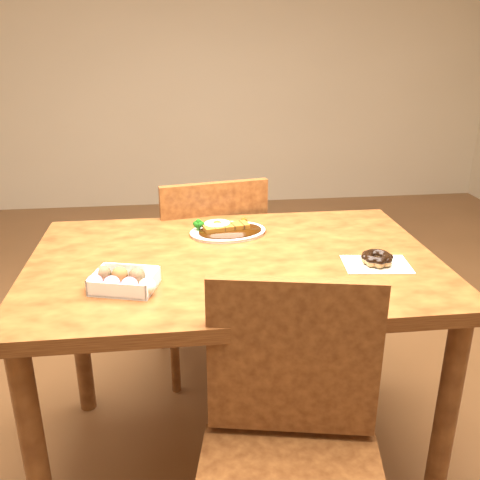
{
  "coord_description": "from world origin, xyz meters",
  "views": [
    {
      "loc": [
        -0.16,
        -1.44,
        1.37
      ],
      "look_at": [
        0.02,
        -0.01,
        0.81
      ],
      "focal_mm": 40.0,
      "sensor_mm": 36.0,
      "label": 1
    }
  ],
  "objects": [
    {
      "name": "chair_near",
      "position": [
        0.07,
        -0.54,
        0.48
      ],
      "size": [
        0.5,
        0.5,
        0.87
      ],
      "rotation": [
        0.0,
        0.0,
        -0.2
      ],
      "color": "#451F0D",
      "rests_on": "ground"
    },
    {
      "name": "donut_box",
      "position": [
        -0.31,
        -0.16,
        0.77
      ],
      "size": [
        0.19,
        0.16,
        0.05
      ],
      "rotation": [
        0.0,
        0.0,
        -0.28
      ],
      "color": "white",
      "rests_on": "table"
    },
    {
      "name": "ground",
      "position": [
        0.0,
        0.0,
        0.0
      ],
      "size": [
        6.0,
        6.0,
        0.0
      ],
      "primitive_type": "plane",
      "color": "brown",
      "rests_on": "ground"
    },
    {
      "name": "table",
      "position": [
        0.0,
        0.0,
        0.65
      ],
      "size": [
        1.2,
        0.8,
        0.75
      ],
      "color": "#451F0D",
      "rests_on": "ground"
    },
    {
      "name": "chair_far",
      "position": [
        -0.05,
        0.54,
        0.48
      ],
      "size": [
        0.49,
        0.49,
        0.87
      ],
      "rotation": [
        0.0,
        0.0,
        3.32
      ],
      "color": "#451F0D",
      "rests_on": "ground"
    },
    {
      "name": "pon_de_ring",
      "position": [
        0.4,
        -0.1,
        0.77
      ],
      "size": [
        0.2,
        0.15,
        0.04
      ],
      "rotation": [
        0.0,
        0.0,
        -0.11
      ],
      "color": "silver",
      "rests_on": "table"
    },
    {
      "name": "katsu_curry_plate",
      "position": [
        -0.0,
        0.21,
        0.76
      ],
      "size": [
        0.27,
        0.21,
        0.05
      ],
      "rotation": [
        0.0,
        0.0,
        0.15
      ],
      "color": "white",
      "rests_on": "table"
    }
  ]
}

